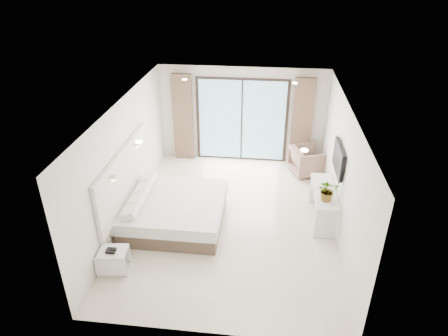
# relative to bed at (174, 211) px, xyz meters

# --- Properties ---
(ground) EXTENTS (6.20, 6.20, 0.00)m
(ground) POSITION_rel_bed_xyz_m (1.23, 0.28, -0.32)
(ground) COLOR beige
(ground) RESTS_ON ground
(room_shell) EXTENTS (4.62, 6.22, 2.72)m
(room_shell) POSITION_rel_bed_xyz_m (1.03, 1.00, 1.27)
(room_shell) COLOR silver
(room_shell) RESTS_ON ground
(bed) EXTENTS (2.16, 2.05, 0.74)m
(bed) POSITION_rel_bed_xyz_m (0.00, 0.00, 0.00)
(bed) COLOR brown
(bed) RESTS_ON ground
(nightstand) EXTENTS (0.56, 0.48, 0.47)m
(nightstand) POSITION_rel_bed_xyz_m (-0.77, -1.61, -0.08)
(nightstand) COLOR silver
(nightstand) RESTS_ON ground
(phone) EXTENTS (0.17, 0.14, 0.06)m
(phone) POSITION_rel_bed_xyz_m (-0.79, -1.65, 0.19)
(phone) COLOR black
(phone) RESTS_ON nightstand
(console_desk) EXTENTS (0.48, 1.53, 0.77)m
(console_desk) POSITION_rel_bed_xyz_m (3.27, 0.54, 0.24)
(console_desk) COLOR silver
(console_desk) RESTS_ON ground
(plant) EXTENTS (0.46, 0.50, 0.37)m
(plant) POSITION_rel_bed_xyz_m (3.27, 0.14, 0.64)
(plant) COLOR #33662D
(plant) RESTS_ON console_desk
(armchair) EXTENTS (1.00, 1.03, 0.84)m
(armchair) POSITION_rel_bed_xyz_m (3.08, 2.68, 0.10)
(armchair) COLOR #987363
(armchair) RESTS_ON ground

